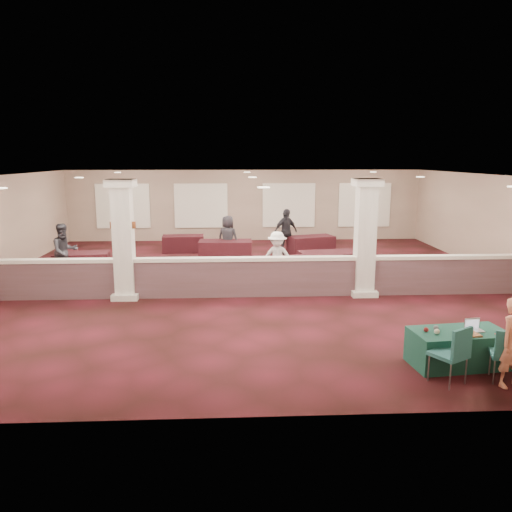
{
  "coord_description": "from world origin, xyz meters",
  "views": [
    {
      "loc": [
        -0.63,
        -14.74,
        3.76
      ],
      "look_at": [
        0.0,
        -2.0,
        1.23
      ],
      "focal_mm": 35.0,
      "sensor_mm": 36.0,
      "label": 1
    }
  ],
  "objects_px": {
    "far_table_front_right": "(328,263)",
    "far_table_back_center": "(225,251)",
    "attendee_c": "(286,232)",
    "conf_chair_main": "(508,352)",
    "attendee_a": "(65,251)",
    "far_table_back_right": "(311,245)",
    "far_table_front_center": "(316,268)",
    "attendee_d": "(228,238)",
    "near_table": "(458,348)",
    "conf_chair_side": "(454,350)",
    "far_table_back_left": "(183,244)",
    "attendee_b": "(277,257)",
    "far_table_front_left": "(82,263)"
  },
  "relations": [
    {
      "from": "far_table_front_right",
      "to": "attendee_a",
      "type": "bearing_deg",
      "value": -178.13
    },
    {
      "from": "far_table_front_center",
      "to": "attendee_d",
      "type": "relative_size",
      "value": 1.11
    },
    {
      "from": "near_table",
      "to": "far_table_back_right",
      "type": "xyz_separation_m",
      "value": [
        -1.0,
        10.83,
        0.03
      ]
    },
    {
      "from": "near_table",
      "to": "attendee_b",
      "type": "relative_size",
      "value": 1.09
    },
    {
      "from": "far_table_front_left",
      "to": "far_table_back_right",
      "type": "relative_size",
      "value": 0.97
    },
    {
      "from": "near_table",
      "to": "far_table_front_right",
      "type": "height_order",
      "value": "far_table_front_right"
    },
    {
      "from": "conf_chair_main",
      "to": "attendee_a",
      "type": "height_order",
      "value": "attendee_a"
    },
    {
      "from": "far_table_front_right",
      "to": "attendee_c",
      "type": "height_order",
      "value": "attendee_c"
    },
    {
      "from": "far_table_back_left",
      "to": "far_table_front_center",
      "type": "bearing_deg",
      "value": -47.0
    },
    {
      "from": "attendee_d",
      "to": "attendee_c",
      "type": "bearing_deg",
      "value": -130.89
    },
    {
      "from": "conf_chair_side",
      "to": "attendee_d",
      "type": "xyz_separation_m",
      "value": [
        -3.82,
        10.58,
        0.22
      ]
    },
    {
      "from": "far_table_front_right",
      "to": "attendee_b",
      "type": "height_order",
      "value": "attendee_b"
    },
    {
      "from": "attendee_b",
      "to": "attendee_c",
      "type": "xyz_separation_m",
      "value": [
        0.76,
        4.56,
        0.11
      ]
    },
    {
      "from": "near_table",
      "to": "conf_chair_side",
      "type": "height_order",
      "value": "conf_chair_side"
    },
    {
      "from": "conf_chair_side",
      "to": "far_table_front_right",
      "type": "distance_m",
      "value": 8.17
    },
    {
      "from": "far_table_front_left",
      "to": "far_table_front_right",
      "type": "xyz_separation_m",
      "value": [
        8.04,
        -0.45,
        0.02
      ]
    },
    {
      "from": "far_table_front_center",
      "to": "attendee_c",
      "type": "xyz_separation_m",
      "value": [
        -0.5,
        4.26,
        0.52
      ]
    },
    {
      "from": "near_table",
      "to": "attendee_b",
      "type": "bearing_deg",
      "value": 107.6
    },
    {
      "from": "conf_chair_main",
      "to": "attendee_c",
      "type": "xyz_separation_m",
      "value": [
        -2.47,
        11.65,
        0.32
      ]
    },
    {
      "from": "conf_chair_main",
      "to": "far_table_back_left",
      "type": "distance_m",
      "value": 13.94
    },
    {
      "from": "conf_chair_main",
      "to": "far_table_front_center",
      "type": "relative_size",
      "value": 0.53
    },
    {
      "from": "far_table_back_left",
      "to": "attendee_c",
      "type": "xyz_separation_m",
      "value": [
        4.08,
        -0.65,
        0.56
      ]
    },
    {
      "from": "attendee_c",
      "to": "attendee_d",
      "type": "xyz_separation_m",
      "value": [
        -2.27,
        -1.06,
        -0.07
      ]
    },
    {
      "from": "far_table_back_center",
      "to": "attendee_c",
      "type": "distance_m",
      "value": 2.77
    },
    {
      "from": "attendee_c",
      "to": "far_table_back_center",
      "type": "bearing_deg",
      "value": -178.62
    },
    {
      "from": "far_table_back_center",
      "to": "attendee_c",
      "type": "height_order",
      "value": "attendee_c"
    },
    {
      "from": "attendee_d",
      "to": "far_table_back_right",
      "type": "bearing_deg",
      "value": -138.54
    },
    {
      "from": "conf_chair_main",
      "to": "far_table_back_right",
      "type": "bearing_deg",
      "value": 115.94
    },
    {
      "from": "conf_chair_side",
      "to": "attendee_d",
      "type": "bearing_deg",
      "value": 79.32
    },
    {
      "from": "conf_chair_side",
      "to": "near_table",
      "type": "bearing_deg",
      "value": 29.34
    },
    {
      "from": "near_table",
      "to": "far_table_back_right",
      "type": "distance_m",
      "value": 10.88
    },
    {
      "from": "far_table_front_center",
      "to": "far_table_back_left",
      "type": "xyz_separation_m",
      "value": [
        -4.58,
        4.91,
        -0.04
      ]
    },
    {
      "from": "conf_chair_main",
      "to": "attendee_a",
      "type": "xyz_separation_m",
      "value": [
        -9.8,
        7.88,
        0.31
      ]
    },
    {
      "from": "near_table",
      "to": "attendee_d",
      "type": "distance_m",
      "value": 10.71
    },
    {
      "from": "far_table_front_right",
      "to": "far_table_back_center",
      "type": "bearing_deg",
      "value": 147.55
    },
    {
      "from": "attendee_d",
      "to": "near_table",
      "type": "bearing_deg",
      "value": 137.59
    },
    {
      "from": "far_table_front_right",
      "to": "attendee_c",
      "type": "relative_size",
      "value": 1.02
    },
    {
      "from": "far_table_front_right",
      "to": "attendee_b",
      "type": "xyz_separation_m",
      "value": [
        -1.76,
        -1.06,
        0.42
      ]
    },
    {
      "from": "conf_chair_main",
      "to": "far_table_front_center",
      "type": "bearing_deg",
      "value": 123.66
    },
    {
      "from": "near_table",
      "to": "far_table_front_right",
      "type": "xyz_separation_m",
      "value": [
        -1.0,
        7.37,
        0.04
      ]
    },
    {
      "from": "far_table_front_right",
      "to": "attendee_c",
      "type": "distance_m",
      "value": 3.67
    },
    {
      "from": "far_table_front_center",
      "to": "attendee_c",
      "type": "bearing_deg",
      "value": 96.7
    },
    {
      "from": "conf_chair_side",
      "to": "far_table_front_right",
      "type": "bearing_deg",
      "value": 63.35
    },
    {
      "from": "far_table_back_left",
      "to": "attendee_d",
      "type": "height_order",
      "value": "attendee_d"
    },
    {
      "from": "far_table_front_left",
      "to": "conf_chair_main",
      "type": "bearing_deg",
      "value": -42.12
    },
    {
      "from": "far_table_front_center",
      "to": "attendee_c",
      "type": "relative_size",
      "value": 1.02
    },
    {
      "from": "conf_chair_main",
      "to": "attendee_c",
      "type": "distance_m",
      "value": 11.91
    },
    {
      "from": "near_table",
      "to": "attendee_c",
      "type": "relative_size",
      "value": 0.96
    },
    {
      "from": "near_table",
      "to": "conf_chair_main",
      "type": "bearing_deg",
      "value": -64.85
    },
    {
      "from": "conf_chair_side",
      "to": "attendee_a",
      "type": "relative_size",
      "value": 0.58
    }
  ]
}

